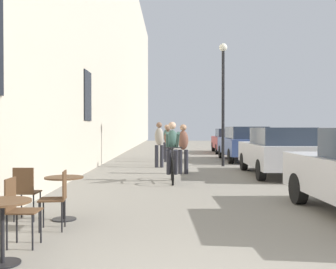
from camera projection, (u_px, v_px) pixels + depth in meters
name	position (u px, v px, depth m)	size (l,w,h in m)	color
building_facade_left	(97.00, 9.00, 16.79)	(0.54, 68.00, 13.19)	#B7AD99
cafe_table_near	(2.00, 218.00, 4.45)	(0.64, 0.64, 0.72)	black
cafe_chair_near_toward_street	(18.00, 207.00, 5.13)	(0.38, 0.38, 0.89)	black
cafe_table_mid	(64.00, 189.00, 6.61)	(0.64, 0.64, 0.72)	black
cafe_chair_mid_toward_street	(26.00, 190.00, 6.54)	(0.38, 0.38, 0.89)	black
cafe_chair_mid_toward_wall	(58.00, 196.00, 5.97)	(0.43, 0.43, 0.89)	black
cyclist_on_bicycle	(172.00, 153.00, 11.28)	(0.52, 1.76, 1.74)	black
pedestrian_near	(183.00, 146.00, 13.16)	(0.35, 0.26, 1.65)	#26262D
pedestrian_mid	(159.00, 142.00, 15.31)	(0.35, 0.25, 1.75)	#26262D
pedestrian_far	(168.00, 142.00, 17.77)	(0.37, 0.29, 1.60)	#26262D
pedestrian_furthest	(167.00, 140.00, 19.28)	(0.37, 0.29, 1.69)	#26262D
street_lamp	(223.00, 88.00, 15.79)	(0.32, 0.32, 4.90)	black
parked_car_second	(278.00, 151.00, 12.73)	(1.89, 4.37, 1.55)	#B7B7BC
parked_car_third	(244.00, 143.00, 18.37)	(1.93, 4.48, 1.59)	#384C84
parked_car_fourth	(228.00, 140.00, 24.22)	(1.84, 4.19, 1.48)	maroon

